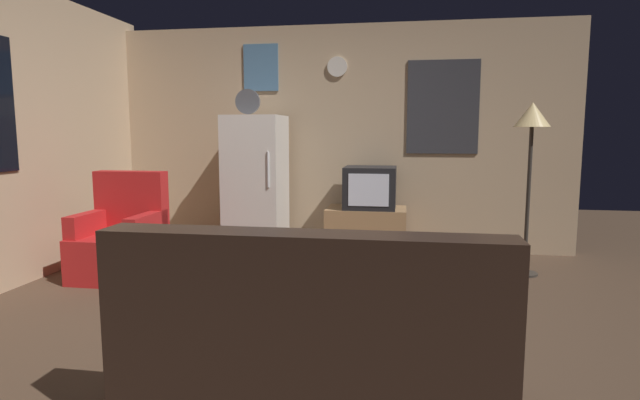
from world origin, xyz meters
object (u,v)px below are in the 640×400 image
fridge (256,185)px  wine_glass (267,241)px  remote_control (280,250)px  armchair (122,240)px  tv_stand (366,232)px  crt_tv (370,187)px  mug_ceramic_white (294,247)px  standing_lamp (532,128)px  coffee_table (271,282)px  couch (313,353)px

fridge → wine_glass: 1.97m
remote_control → armchair: armchair is taller
tv_stand → remote_control: size_ratio=5.60×
wine_glass → crt_tv: bearing=72.9°
tv_stand → armchair: (-2.16, -1.16, 0.08)m
crt_tv → armchair: bearing=-152.0°
crt_tv → mug_ceramic_white: bearing=-101.5°
crt_tv → wine_glass: bearing=-107.1°
standing_lamp → coffee_table: bearing=-145.7°
standing_lamp → couch: (-1.53, -2.73, -1.05)m
standing_lamp → coffee_table: (-2.07, -1.41, -1.12)m
coffee_table → wine_glass: 0.32m
coffee_table → mug_ceramic_white: bearing=-16.9°
tv_stand → mug_ceramic_white: bearing=-100.5°
tv_stand → wine_glass: 2.05m
crt_tv → standing_lamp: (1.48, -0.50, 0.62)m
standing_lamp → mug_ceramic_white: 2.53m
fridge → coffee_table: (0.64, -1.81, -0.52)m
tv_stand → standing_lamp: (1.52, -0.50, 1.10)m
mug_ceramic_white → tv_stand: bearing=79.5°
fridge → armchair: fridge is taller
standing_lamp → coffee_table: 2.74m
mug_ceramic_white → armchair: 1.97m
coffee_table → couch: couch is taller
standing_lamp → tv_stand: bearing=161.8°
remote_control → couch: couch is taller
tv_stand → coffee_table: bearing=-106.0°
crt_tv → armchair: size_ratio=0.56×
tv_stand → crt_tv: 0.48m
standing_lamp → armchair: bearing=-169.7°
standing_lamp → wine_glass: (-2.08, -1.45, -0.81)m
tv_stand → crt_tv: bearing=-1.5°
tv_stand → remote_control: 2.00m
tv_stand → standing_lamp: 1.94m
coffee_table → tv_stand: bearing=74.0°
standing_lamp → coffee_table: standing_lamp is taller
tv_stand → couch: 3.23m
remote_control → armchair: bearing=-177.3°
crt_tv → couch: bearing=-90.7°
tv_stand → armchair: size_ratio=0.87×
coffee_table → couch: 1.43m
fridge → mug_ceramic_white: bearing=-66.2°
coffee_table → remote_control: size_ratio=4.80×
armchair → couch: (2.15, -2.06, -0.03)m
standing_lamp → wine_glass: 2.67m
wine_glass → coffee_table: bearing=71.0°
crt_tv → mug_ceramic_white: crt_tv is taller
mug_ceramic_white → couch: bearing=-74.2°
fridge → standing_lamp: (2.71, -0.40, 0.60)m
armchair → couch: size_ratio=0.56×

